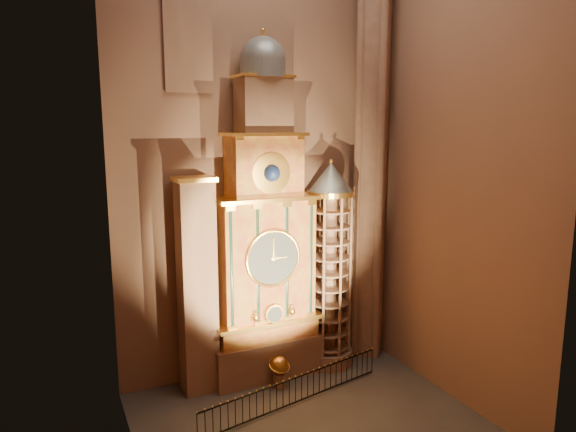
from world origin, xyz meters
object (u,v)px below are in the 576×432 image
portrait_tower (197,285)px  iron_railing (296,390)px  astronomical_clock (265,246)px  stair_turret (330,267)px  celestial_globe (279,369)px

portrait_tower → iron_railing: portrait_tower is taller
astronomical_clock → portrait_tower: bearing=179.7°
astronomical_clock → portrait_tower: (-3.40, 0.02, -1.53)m
stair_turret → iron_railing: size_ratio=1.12×
stair_turret → iron_railing: 6.43m
portrait_tower → iron_railing: (3.49, -3.24, -4.47)m
celestial_globe → iron_railing: size_ratio=0.16×
portrait_tower → celestial_globe: size_ratio=6.58×
portrait_tower → stair_turret: 6.91m
stair_turret → celestial_globe: 5.66m
iron_railing → astronomical_clock: bearing=91.7°
iron_railing → portrait_tower: bearing=137.2°
stair_turret → iron_railing: stair_turret is taller
astronomical_clock → stair_turret: bearing=-4.3°
astronomical_clock → celestial_globe: 5.94m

